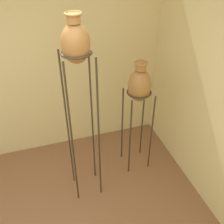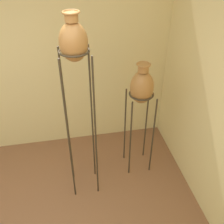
% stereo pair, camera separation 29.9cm
% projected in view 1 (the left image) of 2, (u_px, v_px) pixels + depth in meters
% --- Properties ---
extents(vase_stand_tall, '(0.31, 0.31, 2.23)m').
position_uv_depth(vase_stand_tall, '(76.00, 53.00, 2.41)').
color(vase_stand_tall, '#382D1E').
rests_on(vase_stand_tall, ground_plane).
extents(vase_stand_medium, '(0.32, 0.32, 1.57)m').
position_uv_depth(vase_stand_medium, '(139.00, 87.00, 3.13)').
color(vase_stand_medium, '#382D1E').
rests_on(vase_stand_medium, ground_plane).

